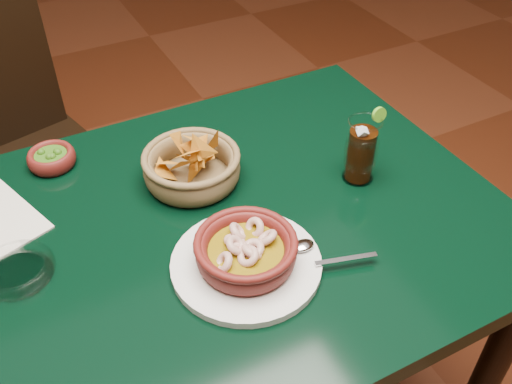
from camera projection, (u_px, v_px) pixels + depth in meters
name	position (u px, v px, depth m)	size (l,w,h in m)	color
dining_table	(186.00, 271.00, 1.09)	(1.20, 0.80, 0.75)	black
dining_chair	(15.00, 155.00, 1.56)	(0.55, 0.55, 0.97)	black
shrimp_plate	(246.00, 254.00, 0.95)	(0.33, 0.26, 0.08)	silver
chip_basket	(192.00, 166.00, 1.12)	(0.22, 0.22, 0.14)	brown
guacamole_ramekin	(52.00, 158.00, 1.17)	(0.12, 0.12, 0.04)	#521411
cola_drink	(361.00, 151.00, 1.10)	(0.13, 0.13, 0.16)	white
glass_ashtray	(17.00, 270.00, 0.94)	(0.13, 0.13, 0.03)	white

